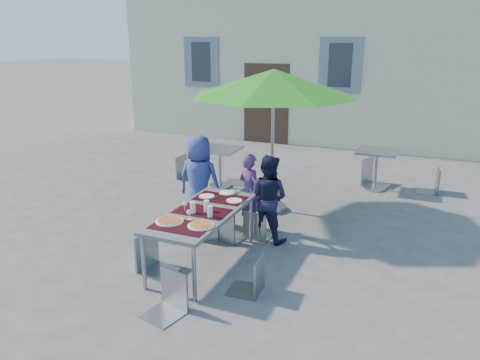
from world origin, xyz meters
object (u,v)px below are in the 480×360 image
at_px(pizza_near_left, 169,221).
at_px(bg_chair_l_1, 374,156).
at_px(bg_chair_r_1, 434,166).
at_px(dining_table, 202,215).
at_px(chair_4, 252,254).
at_px(cafe_table_1, 377,162).
at_px(chair_1, 227,203).
at_px(chair_2, 257,208).
at_px(chair_5, 167,270).
at_px(child_2, 268,198).
at_px(cafe_table_0, 220,160).
at_px(child_1, 250,192).
at_px(chair_3, 151,231).
at_px(bg_chair_l_0, 185,154).
at_px(chair_0, 204,203).
at_px(pizza_near_right, 201,225).
at_px(patio_umbrella, 274,84).
at_px(bg_chair_r_0, 242,155).
at_px(child_0, 199,181).

xyz_separation_m(pizza_near_left, bg_chair_l_1, (1.76, 4.92, -0.15)).
bearing_deg(bg_chair_r_1, dining_table, -121.64).
height_order(chair_4, cafe_table_1, chair_4).
height_order(pizza_near_left, chair_4, chair_4).
distance_m(chair_1, cafe_table_1, 3.74).
height_order(chair_2, chair_5, chair_5).
xyz_separation_m(child_2, cafe_table_0, (-1.74, 2.03, -0.09)).
height_order(child_1, chair_5, child_1).
bearing_deg(chair_3, child_1, 70.03).
bearing_deg(chair_4, child_2, 103.13).
bearing_deg(chair_3, cafe_table_0, 101.36).
xyz_separation_m(dining_table, bg_chair_l_0, (-2.16, 3.34, -0.16)).
distance_m(child_1, chair_0, 0.77).
bearing_deg(chair_0, chair_4, -43.69).
distance_m(pizza_near_right, chair_4, 0.70).
relative_size(dining_table, pizza_near_left, 5.36).
height_order(pizza_near_left, chair_0, chair_0).
distance_m(child_1, chair_2, 0.42).
distance_m(chair_5, cafe_table_0, 4.50).
relative_size(chair_1, chair_3, 1.05).
bearing_deg(child_1, chair_1, 99.27).
distance_m(chair_0, bg_chair_l_0, 3.15).
relative_size(child_2, chair_0, 1.36).
height_order(pizza_near_left, chair_2, chair_2).
relative_size(chair_2, cafe_table_1, 1.05).
relative_size(chair_4, chair_5, 0.98).
height_order(chair_0, chair_4, chair_0).
bearing_deg(dining_table, chair_1, 91.69).
xyz_separation_m(chair_4, bg_chair_l_1, (0.70, 4.86, 0.11)).
bearing_deg(chair_4, chair_0, 136.31).
xyz_separation_m(chair_0, bg_chair_l_0, (-1.79, 2.59, -0.02)).
distance_m(child_2, chair_2, 0.23).
relative_size(child_2, bg_chair_l_1, 1.25).
height_order(pizza_near_left, bg_chair_l_0, bg_chair_l_0).
xyz_separation_m(pizza_near_right, child_2, (0.30, 1.53, -0.12)).
distance_m(patio_umbrella, cafe_table_1, 2.91).
bearing_deg(chair_4, bg_chair_l_1, 81.76).
xyz_separation_m(chair_0, bg_chair_r_0, (-0.56, 2.74, 0.04)).
distance_m(dining_table, bg_chair_r_0, 3.62).
bearing_deg(child_0, chair_5, 106.69).
xyz_separation_m(bg_chair_r_0, bg_chair_r_1, (3.64, 0.91, -0.08)).
relative_size(chair_0, cafe_table_0, 1.21).
bearing_deg(bg_chair_r_0, chair_3, -84.12).
bearing_deg(bg_chair_l_0, child_2, -40.26).
relative_size(chair_1, bg_chair_r_0, 0.96).
bearing_deg(chair_2, child_0, 169.17).
distance_m(chair_1, patio_umbrella, 2.17).
bearing_deg(pizza_near_right, cafe_table_1, 72.62).
xyz_separation_m(chair_0, cafe_table_1, (2.03, 3.42, -0.00)).
relative_size(chair_0, chair_3, 1.02).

